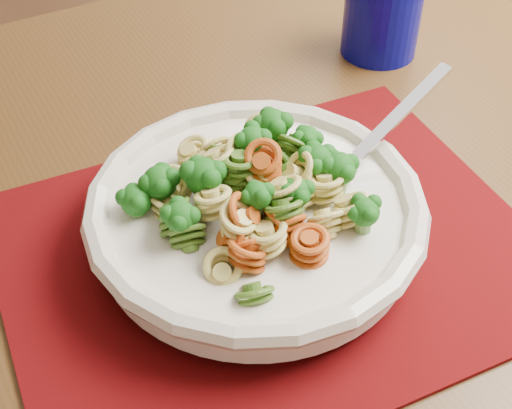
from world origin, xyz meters
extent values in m
cube|color=#482D14|center=(-0.63, -0.38, 0.71)|extent=(1.45, 1.16, 0.04)
cube|color=#482D14|center=(-0.19, 0.13, 0.35)|extent=(0.09, 0.09, 0.69)
cube|color=#4C0503|center=(-0.69, -0.45, 0.74)|extent=(0.46, 0.40, 0.00)
cylinder|color=beige|center=(-0.70, -0.44, 0.74)|extent=(0.11, 0.11, 0.01)
cylinder|color=beige|center=(-0.70, -0.44, 0.76)|extent=(0.24, 0.24, 0.03)
torus|color=beige|center=(-0.70, -0.44, 0.78)|extent=(0.26, 0.26, 0.02)
cylinder|color=#050771|center=(-0.51, -0.18, 0.78)|extent=(0.08, 0.08, 0.10)
camera|label=1|loc=(-0.78, -0.82, 1.14)|focal=50.00mm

